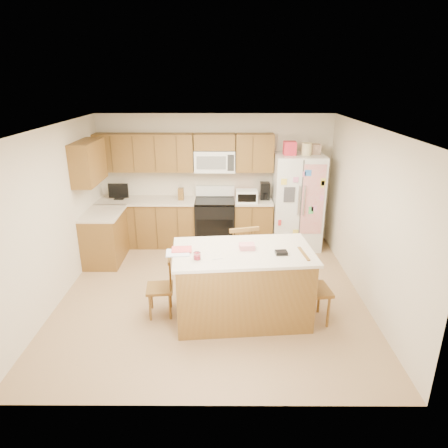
{
  "coord_description": "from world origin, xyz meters",
  "views": [
    {
      "loc": [
        0.21,
        -5.41,
        3.13
      ],
      "look_at": [
        0.18,
        0.35,
        1.01
      ],
      "focal_mm": 32.0,
      "sensor_mm": 36.0,
      "label": 1
    }
  ],
  "objects_px": {
    "stove": "(215,222)",
    "refrigerator": "(297,201)",
    "windsor_chair_left": "(161,288)",
    "windsor_chair_right": "(312,289)",
    "windsor_chair_back": "(240,259)",
    "island": "(242,284)"
  },
  "relations": [
    {
      "from": "stove",
      "to": "refrigerator",
      "type": "distance_m",
      "value": 1.63
    },
    {
      "from": "windsor_chair_back",
      "to": "stove",
      "type": "bearing_deg",
      "value": 103.56
    },
    {
      "from": "windsor_chair_back",
      "to": "windsor_chair_right",
      "type": "relative_size",
      "value": 1.07
    },
    {
      "from": "stove",
      "to": "refrigerator",
      "type": "bearing_deg",
      "value": -2.3
    },
    {
      "from": "stove",
      "to": "windsor_chair_left",
      "type": "distance_m",
      "value": 2.59
    },
    {
      "from": "stove",
      "to": "windsor_chair_left",
      "type": "bearing_deg",
      "value": -105.15
    },
    {
      "from": "island",
      "to": "windsor_chair_right",
      "type": "height_order",
      "value": "island"
    },
    {
      "from": "stove",
      "to": "refrigerator",
      "type": "relative_size",
      "value": 0.55
    },
    {
      "from": "stove",
      "to": "windsor_chair_back",
      "type": "xyz_separation_m",
      "value": [
        0.43,
        -1.8,
        0.04
      ]
    },
    {
      "from": "windsor_chair_left",
      "to": "island",
      "type": "bearing_deg",
      "value": -3.17
    },
    {
      "from": "stove",
      "to": "island",
      "type": "bearing_deg",
      "value": -80.39
    },
    {
      "from": "stove",
      "to": "windsor_chair_left",
      "type": "relative_size",
      "value": 1.3
    },
    {
      "from": "windsor_chair_right",
      "to": "windsor_chair_left",
      "type": "bearing_deg",
      "value": 175.64
    },
    {
      "from": "windsor_chair_right",
      "to": "windsor_chair_back",
      "type": "bearing_deg",
      "value": 137.15
    },
    {
      "from": "island",
      "to": "windsor_chair_right",
      "type": "bearing_deg",
      "value": -5.78
    },
    {
      "from": "stove",
      "to": "refrigerator",
      "type": "xyz_separation_m",
      "value": [
        1.57,
        -0.06,
        0.45
      ]
    },
    {
      "from": "windsor_chair_back",
      "to": "refrigerator",
      "type": "bearing_deg",
      "value": 56.81
    },
    {
      "from": "refrigerator",
      "to": "windsor_chair_back",
      "type": "distance_m",
      "value": 2.12
    },
    {
      "from": "refrigerator",
      "to": "windsor_chair_left",
      "type": "bearing_deg",
      "value": -132.67
    },
    {
      "from": "stove",
      "to": "windsor_chair_right",
      "type": "bearing_deg",
      "value": -62.94
    },
    {
      "from": "windsor_chair_back",
      "to": "windsor_chair_right",
      "type": "distance_m",
      "value": 1.26
    },
    {
      "from": "refrigerator",
      "to": "island",
      "type": "height_order",
      "value": "refrigerator"
    }
  ]
}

